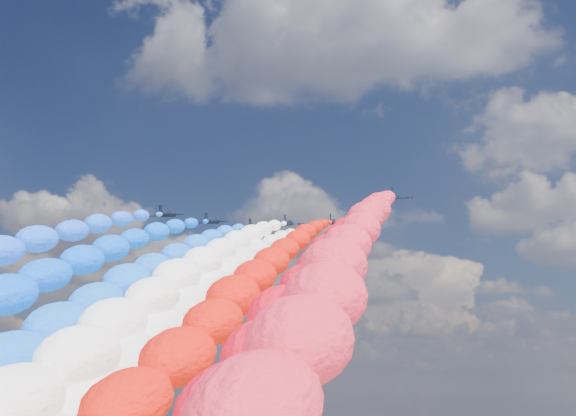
# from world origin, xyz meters

# --- Properties ---
(jet_0) EXTENTS (7.87, 10.76, 4.63)m
(jet_0) POSITION_xyz_m (-24.97, -4.08, 97.90)
(jet_0) COLOR black
(jet_1) EXTENTS (8.22, 11.01, 4.63)m
(jet_1) POSITION_xyz_m (-17.67, 4.36, 97.90)
(jet_1) COLOR black
(trail_1) EXTENTS (7.24, 119.18, 52.37)m
(trail_1) POSITION_xyz_m (-17.67, -55.92, 74.33)
(trail_1) COLOR blue
(jet_2) EXTENTS (7.88, 10.77, 4.63)m
(jet_2) POSITION_xyz_m (-9.81, 11.81, 97.90)
(jet_2) COLOR black
(trail_2) EXTENTS (7.24, 119.18, 52.37)m
(trail_2) POSITION_xyz_m (-9.81, -48.48, 74.33)
(trail_2) COLOR blue
(jet_3) EXTENTS (8.18, 10.98, 4.63)m
(jet_3) POSITION_xyz_m (-1.38, 10.15, 97.90)
(jet_3) COLOR black
(trail_3) EXTENTS (7.24, 119.18, 52.37)m
(trail_3) POSITION_xyz_m (-1.38, -50.13, 74.33)
(trail_3) COLOR white
(jet_4) EXTENTS (7.82, 10.72, 4.63)m
(jet_4) POSITION_xyz_m (0.23, 18.75, 97.90)
(jet_4) COLOR black
(trail_4) EXTENTS (7.24, 119.18, 52.37)m
(trail_4) POSITION_xyz_m (0.23, -41.53, 74.33)
(trail_4) COLOR silver
(jet_5) EXTENTS (8.23, 11.01, 4.63)m
(jet_5) POSITION_xyz_m (8.67, 11.46, 97.90)
(jet_5) COLOR black
(trail_5) EXTENTS (7.24, 119.18, 52.37)m
(trail_5) POSITION_xyz_m (8.67, -48.82, 74.33)
(trail_5) COLOR red
(jet_6) EXTENTS (8.38, 11.13, 4.63)m
(jet_6) POSITION_xyz_m (18.51, 4.86, 97.90)
(jet_6) COLOR black
(trail_6) EXTENTS (7.24, 119.18, 52.37)m
(trail_6) POSITION_xyz_m (18.51, -55.43, 74.33)
(trail_6) COLOR red
(jet_7) EXTENTS (8.23, 11.02, 4.63)m
(jet_7) POSITION_xyz_m (23.88, -6.90, 97.90)
(jet_7) COLOR black
(trail_7) EXTENTS (7.24, 119.18, 52.37)m
(trail_7) POSITION_xyz_m (23.88, -67.18, 74.33)
(trail_7) COLOR red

